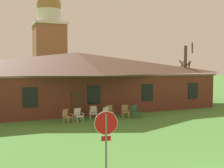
% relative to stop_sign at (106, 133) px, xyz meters
% --- Properties ---
extents(brick_building, '(26.08, 10.40, 5.44)m').
position_rel_stop_sign_xyz_m(brick_building, '(4.02, 17.72, 0.98)').
color(brick_building, brown).
rests_on(brick_building, ground).
extents(dome_tower, '(5.18, 5.18, 16.79)m').
position_rel_stop_sign_xyz_m(dome_tower, '(4.93, 37.02, 5.79)').
color(dome_tower, '#93563D').
rests_on(dome_tower, ground).
extents(stop_sign, '(0.79, 0.20, 2.53)m').
position_rel_stop_sign_xyz_m(stop_sign, '(0.00, 0.00, 0.00)').
color(stop_sign, slate).
rests_on(stop_sign, ground).
extents(lawn_chair_by_porch, '(0.85, 0.87, 0.96)m').
position_rel_stop_sign_xyz_m(lawn_chair_by_porch, '(1.36, 11.00, -1.29)').
color(lawn_chair_by_porch, tan).
rests_on(lawn_chair_by_porch, ground).
extents(lawn_chair_near_door, '(0.69, 0.73, 0.96)m').
position_rel_stop_sign_xyz_m(lawn_chair_near_door, '(2.24, 11.12, -1.29)').
color(lawn_chair_near_door, silver).
rests_on(lawn_chair_near_door, ground).
extents(lawn_chair_left_end, '(0.77, 0.82, 0.96)m').
position_rel_stop_sign_xyz_m(lawn_chair_left_end, '(3.65, 11.77, -1.29)').
color(lawn_chair_left_end, silver).
rests_on(lawn_chair_left_end, ground).
extents(lawn_chair_middle, '(0.74, 0.79, 0.96)m').
position_rel_stop_sign_xyz_m(lawn_chair_middle, '(4.39, 10.76, -1.29)').
color(lawn_chair_middle, silver).
rests_on(lawn_chair_middle, ground).
extents(lawn_chair_right_end, '(0.72, 0.76, 0.96)m').
position_rel_stop_sign_xyz_m(lawn_chair_right_end, '(4.98, 11.69, -1.29)').
color(lawn_chair_right_end, tan).
rests_on(lawn_chair_right_end, ground).
extents(lawn_chair_far_side, '(0.75, 0.80, 0.96)m').
position_rel_stop_sign_xyz_m(lawn_chair_far_side, '(6.22, 11.36, -1.29)').
color(lawn_chair_far_side, tan).
rests_on(lawn_chair_far_side, ground).
extents(lawn_chair_under_eave, '(0.74, 0.78, 0.96)m').
position_rel_stop_sign_xyz_m(lawn_chair_under_eave, '(6.85, 10.81, -1.29)').
color(lawn_chair_under_eave, '#28704C').
rests_on(lawn_chair_under_eave, ground).
extents(bare_tree_beside_building, '(1.98, 1.99, 6.80)m').
position_rel_stop_sign_xyz_m(bare_tree_beside_building, '(17.20, 17.88, 1.72)').
color(bare_tree_beside_building, brown).
rests_on(bare_tree_beside_building, ground).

